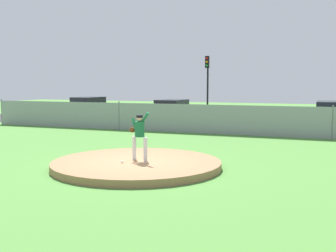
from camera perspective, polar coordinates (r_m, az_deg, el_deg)
ground_plane at (r=19.61m, az=3.38°, el=-2.39°), size 80.00×80.00×0.00m
asphalt_strip at (r=27.75m, az=8.85°, el=-0.01°), size 44.00×7.00×0.01m
pitchers_mound at (r=14.09m, az=-4.26°, el=-5.18°), size 5.60×5.60×0.24m
pitcher_youth at (r=14.03m, az=-3.88°, el=-0.85°), size 0.79×0.32×1.63m
baseball at (r=13.73m, az=-6.19°, el=-4.83°), size 0.07×0.07×0.07m
chainlink_fence at (r=23.33m, az=6.45°, el=0.90°), size 29.93×0.07×1.71m
parked_car_teal at (r=27.47m, az=21.12°, el=1.29°), size 1.90×4.78×1.69m
parked_car_silver at (r=32.48m, az=-10.67°, el=2.26°), size 2.04×4.48×1.73m
parked_car_champagne at (r=28.91m, az=0.51°, el=1.85°), size 2.04×4.19×1.66m
traffic_cone_orange at (r=26.40m, az=2.55°, el=0.32°), size 0.40×0.40×0.55m
traffic_light_near at (r=32.80m, az=5.33°, el=6.70°), size 0.28×0.46×4.83m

